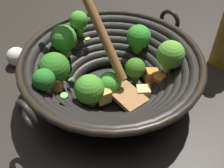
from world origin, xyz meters
TOP-DOWN VIEW (x-y plane):
  - ground_plane at (0.00, 0.00)m, footprint 4.00×4.00m
  - wok at (-0.00, 0.00)m, footprint 0.40×0.36m
  - garlic_bulb at (-0.13, 0.21)m, footprint 0.05×0.05m

SIDE VIEW (x-z plane):
  - ground_plane at x=0.00m, z-range 0.00..0.00m
  - garlic_bulb at x=-0.13m, z-range 0.00..0.05m
  - wok at x=0.00m, z-range -0.08..0.21m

